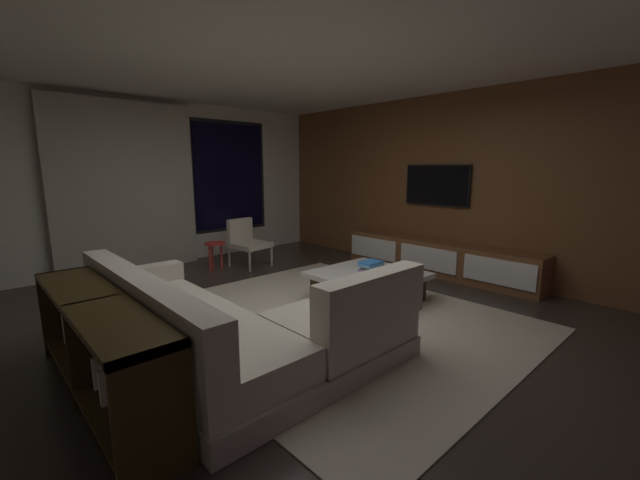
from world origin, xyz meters
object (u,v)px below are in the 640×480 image
object	(u,v)px
accent_chair_near_window	(246,240)
coffee_table	(368,286)
sectional_couch	(227,330)
console_table_behind_couch	(99,343)
book_stack_on_coffee_table	(370,266)
side_stool	(215,248)
media_console	(438,259)
mounted_tv	(437,185)

from	to	relation	value
accent_chair_near_window	coffee_table	bearing A→B (deg)	-87.24
sectional_couch	accent_chair_near_window	bearing A→B (deg)	54.94
accent_chair_near_window	console_table_behind_couch	distance (m)	3.85
book_stack_on_coffee_table	side_stool	size ratio (longest dim) A/B	0.61
media_console	book_stack_on_coffee_table	bearing A→B (deg)	-179.29
mounted_tv	sectional_couch	bearing A→B (deg)	-173.30
sectional_couch	accent_chair_near_window	world-z (taller)	sectional_couch
accent_chair_near_window	side_stool	bearing A→B (deg)	176.86
sectional_couch	coffee_table	world-z (taller)	sectional_couch
console_table_behind_couch	accent_chair_near_window	bearing A→B (deg)	42.63
coffee_table	mounted_tv	xyz separation A→B (m)	(1.87, 0.24, 1.16)
accent_chair_near_window	media_console	size ratio (longest dim) A/B	0.25
accent_chair_near_window	media_console	world-z (taller)	accent_chair_near_window
coffee_table	accent_chair_near_window	distance (m)	2.54
book_stack_on_coffee_table	mounted_tv	bearing A→B (deg)	6.91
sectional_couch	book_stack_on_coffee_table	bearing A→B (deg)	6.52
book_stack_on_coffee_table	console_table_behind_couch	bearing A→B (deg)	-177.90
book_stack_on_coffee_table	sectional_couch	bearing A→B (deg)	-173.48
side_stool	mounted_tv	bearing A→B (deg)	-42.17
side_stool	media_console	xyz separation A→B (m)	(2.37, -2.51, -0.12)
sectional_couch	accent_chair_near_window	size ratio (longest dim) A/B	3.21
media_console	mounted_tv	bearing A→B (deg)	47.59
sectional_couch	book_stack_on_coffee_table	size ratio (longest dim) A/B	8.86
sectional_couch	side_stool	bearing A→B (deg)	63.82
sectional_couch	console_table_behind_couch	distance (m)	0.93
side_stool	book_stack_on_coffee_table	bearing A→B (deg)	-73.49
coffee_table	mounted_tv	distance (m)	2.21
sectional_couch	book_stack_on_coffee_table	distance (m)	2.13
mounted_tv	side_stool	bearing A→B (deg)	137.83
coffee_table	accent_chair_near_window	xyz separation A→B (m)	(-0.12, 2.52, 0.25)
side_stool	console_table_behind_couch	bearing A→B (deg)	-130.75
book_stack_on_coffee_table	media_console	size ratio (longest dim) A/B	0.09
sectional_couch	side_stool	world-z (taller)	sectional_couch
mounted_tv	console_table_behind_couch	distance (m)	4.93
side_stool	console_table_behind_couch	size ratio (longest dim) A/B	0.22
mounted_tv	console_table_behind_couch	world-z (taller)	mounted_tv
accent_chair_near_window	side_stool	distance (m)	0.56
coffee_table	book_stack_on_coffee_table	distance (m)	0.25
mounted_tv	book_stack_on_coffee_table	bearing A→B (deg)	-173.09
sectional_couch	mounted_tv	xyz separation A→B (m)	(3.91, 0.46, 1.06)
console_table_behind_couch	coffee_table	bearing A→B (deg)	1.65
book_stack_on_coffee_table	coffee_table	bearing A→B (deg)	-159.30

